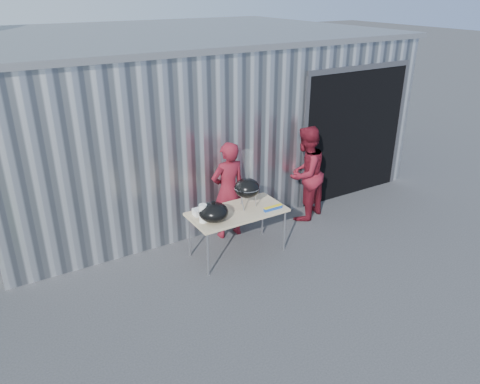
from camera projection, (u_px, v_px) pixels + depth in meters
ground at (260, 282)px, 6.79m from camera, size 80.00×80.00×0.00m
building at (180, 106)px, 10.18m from camera, size 8.20×6.20×3.10m
folding_table at (237, 213)px, 7.24m from camera, size 1.50×0.75×0.75m
kettle_grill at (247, 182)px, 7.18m from camera, size 0.41×0.41×0.93m
grill_lid at (214, 212)px, 6.87m from camera, size 0.44×0.44×0.32m
paper_towels at (203, 213)px, 6.84m from camera, size 0.12×0.12×0.28m
white_tub at (200, 212)px, 7.09m from camera, size 0.20×0.15×0.10m
foil_box at (273, 208)px, 7.25m from camera, size 0.32×0.05×0.06m
person_cook at (228, 190)px, 7.74m from camera, size 0.61×0.40×1.67m
person_bystander at (305, 174)px, 8.35m from camera, size 1.01×0.91×1.73m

